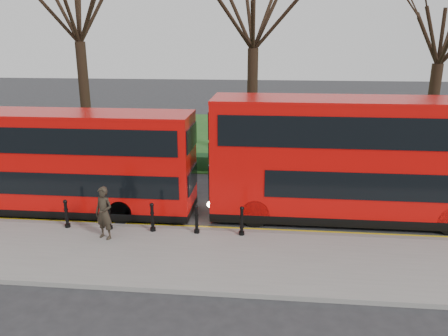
# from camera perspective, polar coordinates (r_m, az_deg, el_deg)

# --- Properties ---
(ground) EXTENTS (120.00, 120.00, 0.00)m
(ground) POSITION_cam_1_polar(r_m,az_deg,el_deg) (16.89, -4.69, -6.87)
(ground) COLOR #28282B
(ground) RESTS_ON ground
(pavement) EXTENTS (60.00, 4.00, 0.15)m
(pavement) POSITION_cam_1_polar(r_m,az_deg,el_deg) (14.21, -6.89, -11.36)
(pavement) COLOR gray
(pavement) RESTS_ON ground
(kerb) EXTENTS (60.00, 0.25, 0.16)m
(kerb) POSITION_cam_1_polar(r_m,az_deg,el_deg) (15.97, -5.34, -8.04)
(kerb) COLOR slate
(kerb) RESTS_ON ground
(grass_verge) EXTENTS (60.00, 18.00, 0.06)m
(grass_verge) POSITION_cam_1_polar(r_m,az_deg,el_deg) (31.10, 0.25, 4.16)
(grass_verge) COLOR #1C4F1A
(grass_verge) RESTS_ON ground
(hedge) EXTENTS (60.00, 0.90, 0.80)m
(hedge) POSITION_cam_1_polar(r_m,az_deg,el_deg) (23.10, -1.70, 0.71)
(hedge) COLOR black
(hedge) RESTS_ON ground
(yellow_line_outer) EXTENTS (60.00, 0.10, 0.01)m
(yellow_line_outer) POSITION_cam_1_polar(r_m,az_deg,el_deg) (16.26, -5.13, -7.82)
(yellow_line_outer) COLOR yellow
(yellow_line_outer) RESTS_ON ground
(yellow_line_inner) EXTENTS (60.00, 0.10, 0.01)m
(yellow_line_inner) POSITION_cam_1_polar(r_m,az_deg,el_deg) (16.44, -5.00, -7.54)
(yellow_line_inner) COLOR yellow
(yellow_line_inner) RESTS_ON ground
(tree_left) EXTENTS (7.61, 7.61, 11.90)m
(tree_left) POSITION_cam_1_polar(r_m,az_deg,el_deg) (27.56, -18.72, 19.79)
(tree_left) COLOR black
(tree_left) RESTS_ON ground
(tree_mid) EXTENTS (7.20, 7.20, 11.26)m
(tree_mid) POSITION_cam_1_polar(r_m,az_deg,el_deg) (25.29, 3.92, 19.87)
(tree_mid) COLOR black
(tree_mid) RESTS_ON ground
(tree_right) EXTENTS (6.29, 6.29, 9.83)m
(tree_right) POSITION_cam_1_polar(r_m,az_deg,el_deg) (26.82, 26.65, 15.81)
(tree_right) COLOR black
(tree_right) RESTS_ON ground
(bollard_row) EXTENTS (6.45, 0.15, 1.00)m
(bollard_row) POSITION_cam_1_polar(r_m,az_deg,el_deg) (15.65, -9.34, -6.42)
(bollard_row) COLOR black
(bollard_row) RESTS_ON pavement
(bus_lead) EXTENTS (10.10, 2.32, 4.02)m
(bus_lead) POSITION_cam_1_polar(r_m,az_deg,el_deg) (18.23, -20.02, 0.66)
(bus_lead) COLOR red
(bus_lead) RESTS_ON ground
(bus_rear) EXTENTS (11.62, 2.67, 4.62)m
(bus_rear) POSITION_cam_1_polar(r_m,az_deg,el_deg) (17.15, 18.14, 0.95)
(bus_rear) COLOR red
(bus_rear) RESTS_ON ground
(pedestrian) EXTENTS (0.78, 0.64, 1.83)m
(pedestrian) POSITION_cam_1_polar(r_m,az_deg,el_deg) (15.30, -15.41, -5.69)
(pedestrian) COLOR #2D261C
(pedestrian) RESTS_ON pavement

